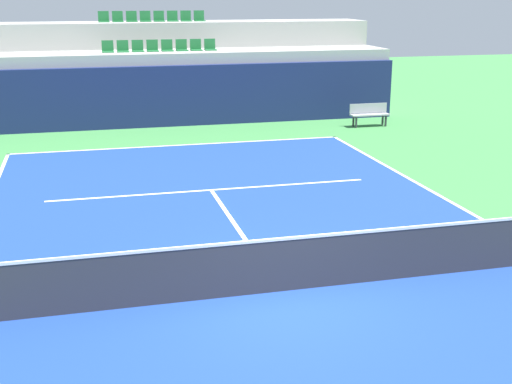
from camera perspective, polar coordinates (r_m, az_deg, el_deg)
The scene contains 12 objects.
ground_plane at distance 11.79m, azimuth 2.07°, elevation -8.30°, with size 80.00×80.00×0.00m, color #387A3D.
court_surface at distance 11.79m, azimuth 2.07°, elevation -8.27°, with size 11.00×24.00×0.01m, color navy.
baseline_far at distance 22.96m, azimuth -6.31°, elevation 3.90°, with size 11.00×0.10×0.00m, color white.
service_line_far at distance 17.65m, azimuth -3.75°, elevation 0.17°, with size 8.26×0.10×0.00m, color white.
centre_service_line at distance 14.66m, azimuth -1.43°, elevation -3.20°, with size 0.10×6.40×0.00m, color white.
back_wall at distance 26.20m, azimuth -7.50°, elevation 7.90°, with size 18.22×0.30×2.28m, color navy.
stands_tier_lower at distance 27.50m, azimuth -7.86°, elevation 8.72°, with size 18.22×2.40×2.70m, color #9E9E99.
stands_tier_upper at distance 29.81m, azimuth -8.45°, elevation 10.27°, with size 18.22×2.40×3.72m, color #9E9E99.
seating_row_lower at distance 27.44m, azimuth -8.01°, elevation 11.80°, with size 4.42×0.44×0.44m.
seating_row_upper at distance 29.77m, azimuth -8.63°, elevation 14.09°, with size 4.42×0.44×0.44m.
tennis_net at distance 11.59m, azimuth 2.10°, elevation -6.01°, with size 11.08×0.08×1.07m.
player_bench at distance 26.45m, azimuth 9.41°, elevation 6.52°, with size 1.50×0.40×0.85m.
Camera 1 is at (-3.04, -10.28, 4.91)m, focal length 48.03 mm.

